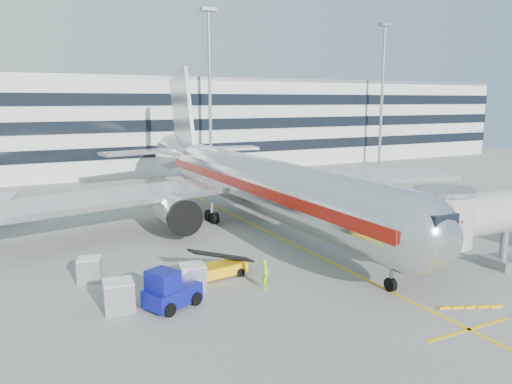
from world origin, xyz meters
name	(u,v)px	position (x,y,z in m)	size (l,w,h in m)	color
ground	(319,256)	(0.00, 0.00, 0.00)	(180.00, 180.00, 0.00)	gray
lead_in_line	(259,227)	(0.00, 10.00, 0.01)	(0.25, 70.00, 0.01)	yellow
stop_bar	(469,330)	(0.00, -14.00, 0.01)	(6.00, 0.25, 0.01)	yellow
main_jet	(251,181)	(0.00, 11.72, 4.23)	(50.95, 48.70, 16.06)	silver
terminal	(134,124)	(0.00, 57.95, 7.80)	(150.00, 24.25, 15.60)	silver
light_mast_centre	(210,80)	(8.00, 42.00, 14.88)	(2.40, 1.20, 25.45)	gray
light_mast_east	(383,84)	(42.00, 42.00, 14.88)	(2.40, 1.20, 25.45)	gray
belt_loader	(214,269)	(-9.00, -0.76, 0.64)	(4.80, 2.22, 2.25)	#FFB70A
baggage_tug	(169,291)	(-13.16, -4.18, 1.04)	(3.64, 3.03, 2.38)	navy
cargo_container_left	(119,296)	(-15.85, -3.20, 0.89)	(1.82, 1.82, 1.77)	#A7A9AE
cargo_container_right	(90,269)	(-16.55, 2.56, 0.79)	(1.86, 1.86, 1.57)	#A7A9AE
cargo_container_front	(192,277)	(-11.00, -2.03, 0.83)	(1.77, 1.77, 1.65)	#A7A9AE
ramp_worker	(265,275)	(-6.85, -4.11, 0.98)	(0.71, 0.47, 1.96)	#93DD17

